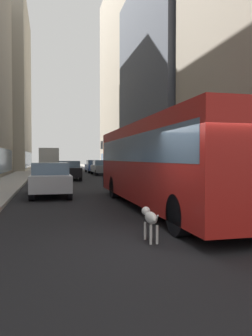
# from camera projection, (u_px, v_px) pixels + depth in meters

# --- Properties ---
(ground_plane) EXTENTS (120.00, 120.00, 0.00)m
(ground_plane) POSITION_uv_depth(u_px,v_px,m) (72.00, 173.00, 41.27)
(ground_plane) COLOR black
(sidewalk_left) EXTENTS (2.40, 110.00, 0.15)m
(sidewalk_left) POSITION_uv_depth(u_px,v_px,m) (25.00, 173.00, 39.96)
(sidewalk_left) COLOR #9E9991
(sidewalk_left) RESTS_ON ground
(sidewalk_right) EXTENTS (2.40, 110.00, 0.15)m
(sidewalk_right) POSITION_uv_depth(u_px,v_px,m) (116.00, 172.00, 42.59)
(sidewalk_right) COLOR #ADA89E
(sidewalk_right) RESTS_ON ground
(building_right_mid) EXTENTS (10.65, 18.42, 21.35)m
(building_right_mid) POSITION_uv_depth(u_px,v_px,m) (183.00, 79.00, 36.69)
(building_right_mid) COLOR #4C515B
(building_right_mid) RESTS_ON ground
(building_right_far) EXTENTS (8.50, 23.20, 32.57)m
(building_right_far) POSITION_uv_depth(u_px,v_px,m) (134.00, 76.00, 57.64)
(building_right_far) COLOR #A0937F
(building_right_far) RESTS_ON ground
(transit_bus) EXTENTS (2.78, 11.53, 3.05)m
(transit_bus) POSITION_uv_depth(u_px,v_px,m) (164.00, 160.00, 11.96)
(transit_bus) COLOR red
(transit_bus) RESTS_ON ground
(car_blue_hatchback) EXTENTS (1.90, 4.23, 1.62)m
(car_blue_hatchback) POSITION_uv_depth(u_px,v_px,m) (94.00, 166.00, 41.84)
(car_blue_hatchback) COLOR #4C6BB7
(car_blue_hatchback) RESTS_ON ground
(car_grey_wagon) EXTENTS (1.84, 4.51, 1.62)m
(car_grey_wagon) POSITION_uv_depth(u_px,v_px,m) (101.00, 167.00, 36.07)
(car_grey_wagon) COLOR slate
(car_grey_wagon) RESTS_ON ground
(car_silver_sedan) EXTENTS (1.83, 4.75, 1.62)m
(car_silver_sedan) POSITION_uv_depth(u_px,v_px,m) (50.00, 179.00, 16.04)
(car_silver_sedan) COLOR #B7BABF
(car_silver_sedan) RESTS_ON ground
(car_black_suv) EXTENTS (1.83, 4.76, 1.62)m
(car_black_suv) POSITION_uv_depth(u_px,v_px,m) (69.00, 170.00, 27.80)
(car_black_suv) COLOR black
(car_black_suv) RESTS_ON ground
(box_truck) EXTENTS (2.30, 7.50, 3.05)m
(box_truck) POSITION_uv_depth(u_px,v_px,m) (49.00, 160.00, 41.72)
(box_truck) COLOR silver
(box_truck) RESTS_ON ground
(dalmatian_dog) EXTENTS (0.22, 0.96, 0.72)m
(dalmatian_dog) POSITION_uv_depth(u_px,v_px,m) (150.00, 218.00, 7.26)
(dalmatian_dog) COLOR white
(dalmatian_dog) RESTS_ON ground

